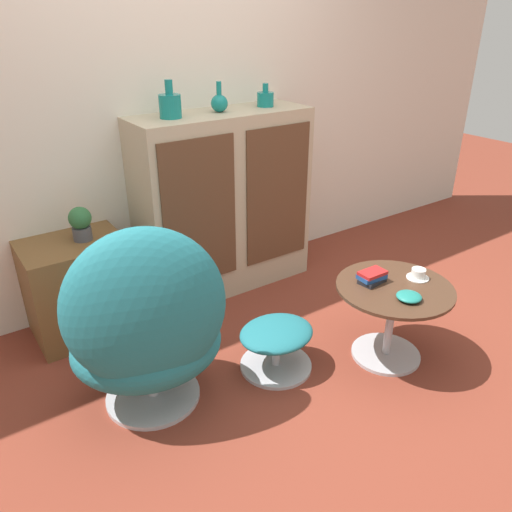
% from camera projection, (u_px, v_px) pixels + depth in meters
% --- Properties ---
extents(ground_plane, '(12.00, 12.00, 0.00)m').
position_uv_depth(ground_plane, '(294.00, 377.00, 2.69)').
color(ground_plane, brown).
extents(wall_back, '(6.40, 0.06, 2.60)m').
position_uv_depth(wall_back, '(166.00, 96.00, 3.11)').
color(wall_back, silver).
rests_on(wall_back, ground_plane).
extents(sideboard, '(1.18, 0.42, 1.21)m').
position_uv_depth(sideboard, '(224.00, 204.00, 3.37)').
color(sideboard, tan).
rests_on(sideboard, ground_plane).
extents(tv_console, '(0.58, 0.45, 0.59)m').
position_uv_depth(tv_console, '(79.00, 288.00, 2.97)').
color(tv_console, brown).
rests_on(tv_console, ground_plane).
extents(egg_chair, '(0.87, 0.83, 1.00)m').
position_uv_depth(egg_chair, '(147.00, 328.00, 2.29)').
color(egg_chair, '#B7B7BC').
rests_on(egg_chair, ground_plane).
extents(ottoman, '(0.42, 0.40, 0.27)m').
position_uv_depth(ottoman, '(276.00, 340.00, 2.69)').
color(ottoman, '#B7B7BC').
rests_on(ottoman, ground_plane).
extents(coffee_table, '(0.63, 0.63, 0.45)m').
position_uv_depth(coffee_table, '(392.00, 309.00, 2.73)').
color(coffee_table, '#B7B7BC').
rests_on(coffee_table, ground_plane).
extents(vase_leftmost, '(0.13, 0.13, 0.22)m').
position_uv_depth(vase_leftmost, '(170.00, 105.00, 2.90)').
color(vase_leftmost, '#147A75').
rests_on(vase_leftmost, sideboard).
extents(vase_inner_left, '(0.11, 0.11, 0.18)m').
position_uv_depth(vase_inner_left, '(219.00, 102.00, 3.07)').
color(vase_inner_left, '#147A75').
rests_on(vase_inner_left, sideboard).
extents(vase_inner_right, '(0.11, 0.11, 0.15)m').
position_uv_depth(vase_inner_right, '(265.00, 99.00, 3.26)').
color(vase_inner_right, '#147A75').
rests_on(vase_inner_right, sideboard).
extents(potted_plant, '(0.13, 0.13, 0.20)m').
position_uv_depth(potted_plant, '(81.00, 223.00, 2.83)').
color(potted_plant, '#4C4C51').
rests_on(potted_plant, tv_console).
extents(teacup, '(0.12, 0.12, 0.06)m').
position_uv_depth(teacup, '(418.00, 275.00, 2.73)').
color(teacup, white).
rests_on(teacup, coffee_table).
extents(book_stack, '(0.16, 0.11, 0.07)m').
position_uv_depth(book_stack, '(372.00, 277.00, 2.69)').
color(book_stack, black).
rests_on(book_stack, coffee_table).
extents(bowl, '(0.13, 0.13, 0.04)m').
position_uv_depth(bowl, '(409.00, 297.00, 2.53)').
color(bowl, '#1E7A70').
rests_on(bowl, coffee_table).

